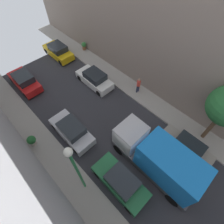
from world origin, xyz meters
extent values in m
plane|color=#2D2D33|center=(0.00, 0.00, 0.00)|extent=(32.00, 32.00, 0.00)
cube|color=gray|center=(-5.00, 0.00, 0.07)|extent=(2.00, 44.00, 0.15)
cube|color=gray|center=(5.00, 0.00, 0.07)|extent=(2.00, 44.00, 0.15)
cube|color=#1E6638|center=(-2.70, -1.16, 0.55)|extent=(1.76, 4.20, 0.76)
cube|color=#1E2328|center=(-2.70, -1.31, 1.25)|extent=(1.56, 2.10, 0.64)
cylinder|color=black|center=(-3.48, 0.39, 0.32)|extent=(0.22, 0.64, 0.64)
cylinder|color=black|center=(-1.92, 0.39, 0.32)|extent=(0.22, 0.64, 0.64)
cylinder|color=black|center=(-3.48, -2.71, 0.32)|extent=(0.22, 0.64, 0.64)
cylinder|color=black|center=(-1.92, -2.71, 0.32)|extent=(0.22, 0.64, 0.64)
cube|color=silver|center=(-2.70, 4.51, 0.55)|extent=(1.76, 4.20, 0.76)
cube|color=#1E2328|center=(-2.70, 4.36, 1.25)|extent=(1.56, 2.10, 0.64)
cylinder|color=black|center=(-3.48, 6.06, 0.32)|extent=(0.22, 0.64, 0.64)
cylinder|color=black|center=(-1.92, 6.06, 0.32)|extent=(0.22, 0.64, 0.64)
cylinder|color=black|center=(-3.48, 2.96, 0.32)|extent=(0.22, 0.64, 0.64)
cylinder|color=black|center=(-1.92, 2.96, 0.32)|extent=(0.22, 0.64, 0.64)
cube|color=red|center=(-2.70, 12.68, 0.55)|extent=(1.76, 4.20, 0.76)
cube|color=#1E2328|center=(-2.70, 12.53, 1.25)|extent=(1.56, 2.10, 0.64)
cylinder|color=black|center=(-3.48, 14.23, 0.32)|extent=(0.22, 0.64, 0.64)
cylinder|color=black|center=(-1.92, 14.23, 0.32)|extent=(0.22, 0.64, 0.64)
cylinder|color=black|center=(-3.48, 11.13, 0.32)|extent=(0.22, 0.64, 0.64)
cylinder|color=black|center=(-1.92, 11.13, 0.32)|extent=(0.22, 0.64, 0.64)
cube|color=gray|center=(2.70, -2.91, 0.55)|extent=(1.76, 4.20, 0.76)
cube|color=#1E2328|center=(2.70, -3.06, 1.25)|extent=(1.56, 2.10, 0.64)
cylinder|color=black|center=(1.92, -1.36, 0.32)|extent=(0.22, 0.64, 0.64)
cylinder|color=black|center=(3.48, -1.36, 0.32)|extent=(0.22, 0.64, 0.64)
cylinder|color=black|center=(1.92, -4.46, 0.32)|extent=(0.22, 0.64, 0.64)
cylinder|color=black|center=(3.48, -4.46, 0.32)|extent=(0.22, 0.64, 0.64)
cube|color=white|center=(2.70, 7.89, 0.55)|extent=(1.76, 4.20, 0.76)
cube|color=#1E2328|center=(2.70, 7.74, 1.25)|extent=(1.56, 2.10, 0.64)
cylinder|color=black|center=(1.92, 9.44, 0.32)|extent=(0.22, 0.64, 0.64)
cylinder|color=black|center=(3.48, 9.44, 0.32)|extent=(0.22, 0.64, 0.64)
cylinder|color=black|center=(1.92, 6.34, 0.32)|extent=(0.22, 0.64, 0.64)
cylinder|color=black|center=(3.48, 6.34, 0.32)|extent=(0.22, 0.64, 0.64)
cube|color=gold|center=(2.70, 14.62, 0.55)|extent=(1.76, 4.20, 0.76)
cube|color=#1E2328|center=(2.70, 14.47, 1.25)|extent=(1.56, 2.10, 0.64)
cylinder|color=black|center=(1.92, 16.17, 0.32)|extent=(0.22, 0.64, 0.64)
cylinder|color=black|center=(3.48, 16.17, 0.32)|extent=(0.22, 0.64, 0.64)
cylinder|color=black|center=(1.92, 13.07, 0.32)|extent=(0.22, 0.64, 0.64)
cylinder|color=black|center=(3.48, 13.07, 0.32)|extent=(0.22, 0.64, 0.64)
cube|color=#4C4C51|center=(0.00, -1.93, 0.73)|extent=(2.20, 6.60, 0.50)
cube|color=#B7B7BC|center=(0.00, 0.47, 1.83)|extent=(2.10, 1.80, 1.70)
cube|color=blue|center=(0.00, -2.93, 2.18)|extent=(2.24, 4.20, 2.40)
cylinder|color=black|center=(-0.98, 0.67, 0.48)|extent=(0.30, 0.96, 0.96)
cylinder|color=black|center=(0.98, 0.67, 0.48)|extent=(0.30, 0.96, 0.96)
cylinder|color=black|center=(-0.98, -4.33, 0.48)|extent=(0.30, 0.96, 0.96)
cylinder|color=black|center=(0.98, -4.33, 0.48)|extent=(0.30, 0.96, 0.96)
cylinder|color=#2D334C|center=(4.91, 3.91, 0.56)|extent=(0.18, 0.18, 0.82)
cylinder|color=#2D334C|center=(5.13, 3.91, 0.56)|extent=(0.18, 0.18, 0.82)
cylinder|color=#D83F33|center=(5.02, 3.91, 1.29)|extent=(0.36, 0.36, 0.64)
sphere|color=tan|center=(5.02, 3.91, 1.75)|extent=(0.24, 0.24, 0.24)
cylinder|color=brown|center=(5.07, -3.36, 1.68)|extent=(0.31, 0.31, 3.06)
cylinder|color=#B2A899|center=(-5.55, 5.94, 0.36)|extent=(0.46, 0.46, 0.42)
sphere|color=#23602D|center=(-5.55, 5.94, 0.84)|extent=(0.69, 0.69, 0.69)
cylinder|color=brown|center=(5.70, 13.41, 0.36)|extent=(0.48, 0.48, 0.42)
sphere|color=#38843D|center=(5.70, 13.41, 0.80)|extent=(0.58, 0.58, 0.58)
cylinder|color=#26723F|center=(-4.60, 0.47, 3.01)|extent=(0.16, 0.16, 5.71)
sphere|color=white|center=(-4.60, 0.47, 6.08)|extent=(0.44, 0.44, 0.44)
camera|label=1|loc=(-5.34, -3.05, 13.20)|focal=27.77mm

